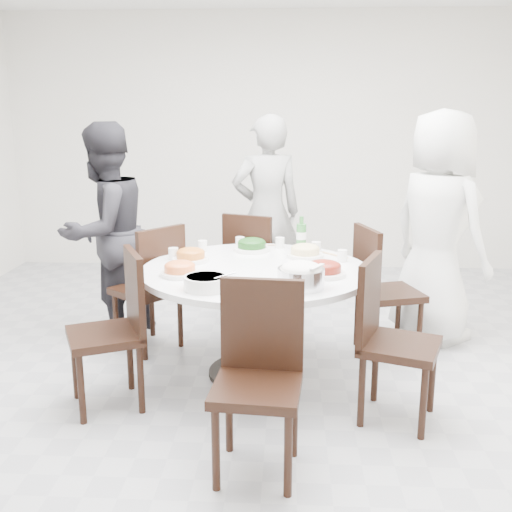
{
  "coord_description": "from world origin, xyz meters",
  "views": [
    {
      "loc": [
        0.11,
        -3.73,
        1.76
      ],
      "look_at": [
        -0.1,
        0.1,
        0.82
      ],
      "focal_mm": 42.0,
      "sensor_mm": 36.0,
      "label": 1
    }
  ],
  "objects_px": {
    "beverage_bottle": "(301,233)",
    "chair_s": "(257,384)",
    "rice_bowl": "(301,278)",
    "chair_sw": "(105,332)",
    "chair_n": "(256,268)",
    "diner_right": "(438,228)",
    "dining_table": "(256,322)",
    "chair_nw": "(147,287)",
    "diner_middle": "(267,213)",
    "diner_left": "(105,232)",
    "chair_ne": "(389,290)",
    "chair_se": "(400,342)",
    "soup_bowl": "(206,283)"
  },
  "relations": [
    {
      "from": "beverage_bottle",
      "to": "chair_s",
      "type": "bearing_deg",
      "value": -98.14
    },
    {
      "from": "rice_bowl",
      "to": "beverage_bottle",
      "type": "relative_size",
      "value": 1.09
    },
    {
      "from": "chair_sw",
      "to": "chair_s",
      "type": "xyz_separation_m",
      "value": [
        0.94,
        -0.65,
        0.0
      ]
    },
    {
      "from": "chair_n",
      "to": "chair_sw",
      "type": "height_order",
      "value": "same"
    },
    {
      "from": "chair_s",
      "to": "diner_right",
      "type": "relative_size",
      "value": 0.54
    },
    {
      "from": "dining_table",
      "to": "chair_n",
      "type": "height_order",
      "value": "chair_n"
    },
    {
      "from": "chair_n",
      "to": "diner_right",
      "type": "bearing_deg",
      "value": -170.61
    },
    {
      "from": "chair_nw",
      "to": "diner_middle",
      "type": "relative_size",
      "value": 0.55
    },
    {
      "from": "dining_table",
      "to": "diner_left",
      "type": "distance_m",
      "value": 1.45
    },
    {
      "from": "chair_ne",
      "to": "chair_se",
      "type": "relative_size",
      "value": 1.0
    },
    {
      "from": "diner_right",
      "to": "soup_bowl",
      "type": "bearing_deg",
      "value": 92.21
    },
    {
      "from": "chair_ne",
      "to": "chair_nw",
      "type": "bearing_deg",
      "value": 73.93
    },
    {
      "from": "chair_nw",
      "to": "chair_ne",
      "type": "bearing_deg",
      "value": 129.45
    },
    {
      "from": "dining_table",
      "to": "diner_left",
      "type": "bearing_deg",
      "value": 150.62
    },
    {
      "from": "rice_bowl",
      "to": "chair_s",
      "type": "bearing_deg",
      "value": -107.3
    },
    {
      "from": "diner_middle",
      "to": "chair_se",
      "type": "bearing_deg",
      "value": 97.03
    },
    {
      "from": "dining_table",
      "to": "beverage_bottle",
      "type": "bearing_deg",
      "value": 60.45
    },
    {
      "from": "chair_n",
      "to": "diner_middle",
      "type": "distance_m",
      "value": 0.6
    },
    {
      "from": "dining_table",
      "to": "diner_left",
      "type": "height_order",
      "value": "diner_left"
    },
    {
      "from": "diner_right",
      "to": "rice_bowl",
      "type": "relative_size",
      "value": 6.46
    },
    {
      "from": "chair_ne",
      "to": "chair_s",
      "type": "xyz_separation_m",
      "value": [
        -0.89,
        -1.59,
        0.0
      ]
    },
    {
      "from": "diner_right",
      "to": "rice_bowl",
      "type": "height_order",
      "value": "diner_right"
    },
    {
      "from": "soup_bowl",
      "to": "beverage_bottle",
      "type": "relative_size",
      "value": 1.02
    },
    {
      "from": "chair_ne",
      "to": "chair_s",
      "type": "bearing_deg",
      "value": 134.3
    },
    {
      "from": "dining_table",
      "to": "soup_bowl",
      "type": "relative_size",
      "value": 5.84
    },
    {
      "from": "chair_se",
      "to": "beverage_bottle",
      "type": "height_order",
      "value": "beverage_bottle"
    },
    {
      "from": "chair_sw",
      "to": "diner_middle",
      "type": "height_order",
      "value": "diner_middle"
    },
    {
      "from": "chair_se",
      "to": "diner_middle",
      "type": "height_order",
      "value": "diner_middle"
    },
    {
      "from": "chair_s",
      "to": "diner_middle",
      "type": "xyz_separation_m",
      "value": [
        -0.05,
        2.64,
        0.39
      ]
    },
    {
      "from": "diner_left",
      "to": "chair_nw",
      "type": "bearing_deg",
      "value": 86.4
    },
    {
      "from": "beverage_bottle",
      "to": "chair_sw",
      "type": "bearing_deg",
      "value": -138.86
    },
    {
      "from": "chair_n",
      "to": "chair_nw",
      "type": "relative_size",
      "value": 1.0
    },
    {
      "from": "chair_se",
      "to": "soup_bowl",
      "type": "relative_size",
      "value": 3.7
    },
    {
      "from": "chair_n",
      "to": "chair_se",
      "type": "relative_size",
      "value": 1.0
    },
    {
      "from": "chair_sw",
      "to": "chair_s",
      "type": "distance_m",
      "value": 1.14
    },
    {
      "from": "diner_right",
      "to": "diner_left",
      "type": "xyz_separation_m",
      "value": [
        -2.55,
        -0.09,
        -0.05
      ]
    },
    {
      "from": "chair_sw",
      "to": "diner_middle",
      "type": "bearing_deg",
      "value": 130.72
    },
    {
      "from": "chair_sw",
      "to": "soup_bowl",
      "type": "relative_size",
      "value": 3.7
    },
    {
      "from": "chair_s",
      "to": "diner_left",
      "type": "relative_size",
      "value": 0.57
    },
    {
      "from": "chair_sw",
      "to": "chair_se",
      "type": "xyz_separation_m",
      "value": [
        1.73,
        -0.07,
        0.0
      ]
    },
    {
      "from": "dining_table",
      "to": "chair_n",
      "type": "distance_m",
      "value": 1.05
    },
    {
      "from": "dining_table",
      "to": "chair_ne",
      "type": "relative_size",
      "value": 1.58
    },
    {
      "from": "diner_left",
      "to": "rice_bowl",
      "type": "relative_size",
      "value": 6.12
    },
    {
      "from": "chair_se",
      "to": "rice_bowl",
      "type": "height_order",
      "value": "chair_se"
    },
    {
      "from": "diner_middle",
      "to": "diner_right",
      "type": "bearing_deg",
      "value": 136.27
    },
    {
      "from": "diner_middle",
      "to": "chair_nw",
      "type": "bearing_deg",
      "value": 36.06
    },
    {
      "from": "chair_s",
      "to": "rice_bowl",
      "type": "relative_size",
      "value": 3.47
    },
    {
      "from": "diner_left",
      "to": "rice_bowl",
      "type": "distance_m",
      "value": 1.86
    },
    {
      "from": "diner_middle",
      "to": "beverage_bottle",
      "type": "relative_size",
      "value": 6.86
    },
    {
      "from": "chair_nw",
      "to": "diner_middle",
      "type": "distance_m",
      "value": 1.42
    }
  ]
}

